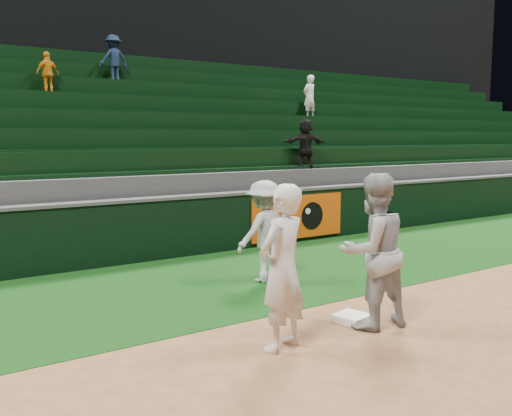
{
  "coord_description": "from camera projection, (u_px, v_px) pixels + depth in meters",
  "views": [
    {
      "loc": [
        -5.21,
        -5.19,
        2.43
      ],
      "look_at": [
        -0.05,
        2.3,
        1.3
      ],
      "focal_mm": 40.0,
      "sensor_mm": 36.0,
      "label": 1
    }
  ],
  "objects": [
    {
      "name": "stadium_seating",
      "position": [
        110.0,
        166.0,
        14.6
      ],
      "size": [
        36.0,
        5.95,
        5.19
      ],
      "color": "#343537",
      "rests_on": "ground"
    },
    {
      "name": "ground",
      "position": [
        359.0,
        324.0,
        7.48
      ],
      "size": [
        70.0,
        70.0,
        0.0
      ],
      "primitive_type": "plane",
      "color": "brown",
      "rests_on": "ground"
    },
    {
      "name": "field_wall",
      "position": [
        179.0,
        226.0,
        11.66
      ],
      "size": [
        36.0,
        0.45,
        1.25
      ],
      "color": "black",
      "rests_on": "ground"
    },
    {
      "name": "first_base",
      "position": [
        352.0,
        318.0,
        7.57
      ],
      "size": [
        0.48,
        0.48,
        0.09
      ],
      "primitive_type": "cube",
      "rotation": [
        0.0,
        0.0,
        0.19
      ],
      "color": "white",
      "rests_on": "ground"
    },
    {
      "name": "base_coach",
      "position": [
        264.0,
        231.0,
        9.57
      ],
      "size": [
        1.18,
        0.78,
        1.71
      ],
      "primitive_type": "imported",
      "rotation": [
        0.0,
        0.0,
        3.28
      ],
      "color": "#A5A7B3",
      "rests_on": "foul_grass"
    },
    {
      "name": "foul_grass",
      "position": [
        236.0,
        277.0,
        9.93
      ],
      "size": [
        36.0,
        4.2,
        0.01
      ],
      "primitive_type": "cube",
      "color": "black",
      "rests_on": "ground"
    },
    {
      "name": "first_baseman",
      "position": [
        282.0,
        268.0,
        6.48
      ],
      "size": [
        0.8,
        0.65,
        1.92
      ],
      "primitive_type": "imported",
      "rotation": [
        0.0,
        0.0,
        3.44
      ],
      "color": "silver",
      "rests_on": "ground"
    },
    {
      "name": "upper_deck",
      "position": [
        24.0,
        40.0,
        21.0
      ],
      "size": [
        40.0,
        12.0,
        12.0
      ],
      "primitive_type": "cube",
      "color": "black",
      "rests_on": "ground"
    },
    {
      "name": "baserunner",
      "position": [
        373.0,
        251.0,
        7.23
      ],
      "size": [
        1.05,
        0.87,
        1.99
      ],
      "primitive_type": "imported",
      "rotation": [
        0.0,
        0.0,
        3.02
      ],
      "color": "#989BA2",
      "rests_on": "ground"
    }
  ]
}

